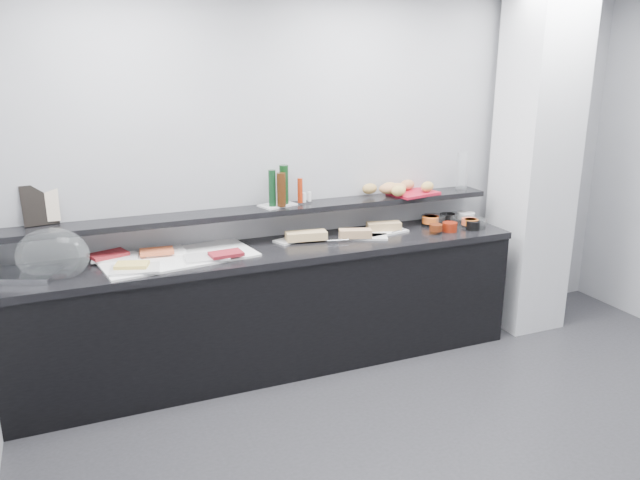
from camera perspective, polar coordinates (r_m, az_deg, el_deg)
name	(u,v)px	position (r m, az deg, el deg)	size (l,w,h in m)	color
ground	(500,478)	(3.73, 16.13, -20.21)	(5.00, 5.00, 0.00)	#2D2D30
back_wall	(347,171)	(4.79, 2.46, 6.34)	(5.00, 0.02, 2.70)	#A5A7AC
column	(535,165)	(5.32, 19.03, 6.48)	(0.50, 0.50, 2.70)	white
buffet_cabinet	(275,311)	(4.53, -4.16, -6.50)	(3.60, 0.60, 0.85)	black
counter_top	(273,252)	(4.38, -4.29, -1.07)	(3.62, 0.62, 0.05)	black
wall_shelf	(265,211)	(4.47, -5.07, 2.67)	(3.60, 0.25, 0.04)	black
cloche_base	(24,275)	(4.17, -25.44, -2.94)	(0.39, 0.26, 0.04)	#B4B7BC
cloche_dome	(53,255)	(4.13, -23.25, -1.30)	(0.44, 0.29, 0.34)	silver
linen_runner	(179,258)	(4.23, -12.77, -1.60)	(0.99, 0.47, 0.01)	white
platter_meat_a	(116,257)	(4.31, -18.17, -1.48)	(0.29, 0.19, 0.01)	white
food_meat_a	(108,255)	(4.31, -18.77, -1.27)	(0.23, 0.15, 0.02)	maroon
platter_salmon	(164,251)	(4.35, -14.08, -0.97)	(0.27, 0.18, 0.01)	white
food_salmon	(157,251)	(4.29, -14.71, -1.00)	(0.22, 0.14, 0.02)	#EC5E30
platter_cheese	(135,269)	(4.03, -16.56, -2.58)	(0.30, 0.20, 0.01)	silver
food_cheese	(132,265)	(4.06, -16.82, -2.20)	(0.20, 0.13, 0.02)	#F8D660
platter_meat_b	(207,257)	(4.16, -10.31, -1.57)	(0.28, 0.19, 0.01)	silver
food_meat_b	(226,254)	(4.15, -8.58, -1.26)	(0.21, 0.14, 0.02)	maroon
sandwich_plate_left	(294,239)	(4.55, -2.38, 0.09)	(0.31, 0.13, 0.01)	silver
sandwich_food_left	(306,236)	(4.50, -1.27, 0.40)	(0.30, 0.11, 0.06)	#E6BB78
tongs_left	(311,239)	(4.51, -0.85, 0.09)	(0.01, 0.01, 0.16)	silver
sandwich_plate_mid	(363,237)	(4.62, 3.93, 0.30)	(0.36, 0.15, 0.01)	white
sandwich_food_mid	(355,233)	(4.56, 3.24, 0.61)	(0.24, 0.09, 0.06)	tan
tongs_mid	(338,240)	(4.48, 1.64, -0.02)	(0.01, 0.01, 0.16)	silver
sandwich_plate_right	(385,232)	(4.76, 6.00, 0.72)	(0.35, 0.15, 0.01)	white
sandwich_food_right	(384,226)	(4.78, 5.85, 1.27)	(0.26, 0.10, 0.06)	tan
tongs_right	(399,231)	(4.77, 7.22, 0.86)	(0.01, 0.01, 0.16)	#B6B8BD
bowl_glass_fruit	(433,220)	(5.06, 10.31, 1.82)	(0.19, 0.19, 0.07)	white
fill_glass_fruit	(430,220)	(5.01, 10.04, 1.83)	(0.13, 0.13, 0.05)	orange
bowl_black_jam	(447,218)	(5.14, 11.56, 1.98)	(0.12, 0.12, 0.07)	black
fill_black_jam	(432,219)	(5.04, 10.16, 1.91)	(0.12, 0.12, 0.05)	#521A0B
bowl_glass_cream	(458,218)	(5.15, 12.47, 1.95)	(0.18, 0.18, 0.07)	white
fill_glass_cream	(466,215)	(5.21, 13.19, 2.21)	(0.14, 0.14, 0.05)	white
bowl_red_jam	(450,227)	(4.87, 11.78, 1.18)	(0.11, 0.11, 0.07)	maroon
fill_red_jam	(436,228)	(4.79, 10.55, 1.13)	(0.10, 0.10, 0.05)	#59210C
bowl_glass_salmon	(474,223)	(5.03, 13.92, 1.51)	(0.18, 0.18, 0.07)	silver
fill_glass_salmon	(469,222)	(5.01, 13.47, 1.64)	(0.12, 0.12, 0.05)	#F2663B
bowl_black_fruit	(473,225)	(4.96, 13.82, 1.31)	(0.10, 0.10, 0.07)	black
fill_black_fruit	(471,222)	(4.99, 13.66, 1.57)	(0.11, 0.11, 0.05)	orange
framed_print	(39,205)	(4.35, -24.28, 2.93)	(0.21, 0.02, 0.26)	black
print_art	(42,205)	(4.35, -24.09, 2.95)	(0.20, 0.00, 0.22)	beige
condiment_tray	(277,205)	(4.52, -3.91, 3.21)	(0.25, 0.16, 0.01)	silver
bottle_green_a	(272,188)	(4.44, -4.40, 4.75)	(0.05, 0.05, 0.26)	#0D3318
bottle_brown	(281,190)	(4.43, -3.56, 4.62)	(0.06, 0.06, 0.24)	#3E1F0B
bottle_green_b	(284,184)	(4.52, -3.31, 5.09)	(0.06, 0.06, 0.28)	black
bottle_hot	(300,191)	(4.55, -1.84, 4.54)	(0.04, 0.04, 0.18)	#AD290C
shaker_salt	(304,198)	(4.57, -1.47, 3.90)	(0.03, 0.03, 0.07)	white
shaker_pepper	(309,197)	(4.60, -0.97, 4.00)	(0.03, 0.03, 0.07)	white
bread_tray	(413,193)	(4.94, 8.54, 4.25)	(0.36, 0.25, 0.02)	#B6132A
bread_roll_nw	(370,189)	(4.82, 4.56, 4.70)	(0.13, 0.08, 0.08)	#B28743
bread_roll_n	(390,187)	(4.89, 6.38, 4.80)	(0.13, 0.08, 0.08)	tan
bread_roll_ne	(407,185)	(5.01, 7.98, 5.02)	(0.14, 0.09, 0.08)	#BD7848
bread_roll_sw	(395,189)	(4.83, 6.89, 4.64)	(0.12, 0.08, 0.08)	#BE8748
bread_roll_s	(399,191)	(4.76, 7.20, 4.47)	(0.12, 0.08, 0.08)	tan
bread_roll_se	(427,187)	(4.96, 9.78, 4.83)	(0.13, 0.08, 0.08)	tan
bread_roll_midw	(389,189)	(4.83, 6.31, 4.68)	(0.15, 0.10, 0.08)	#C7804B
bread_roll_mide	(397,188)	(4.86, 7.10, 4.71)	(0.15, 0.10, 0.08)	tan
carafe	(462,172)	(5.15, 12.86, 6.11)	(0.09, 0.09, 0.30)	white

